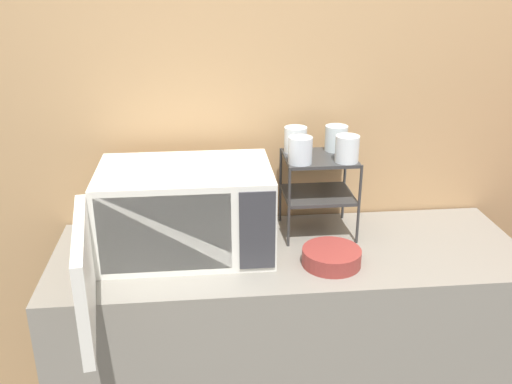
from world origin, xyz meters
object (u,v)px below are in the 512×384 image
at_px(bowl, 331,257).
at_px(glass_back_left, 295,140).
at_px(glass_front_right, 347,149).
at_px(glass_front_left, 300,150).
at_px(microwave, 182,213).
at_px(glass_back_right, 336,138).
at_px(dish_rack, 319,178).

bearing_deg(bowl, glass_back_left, 103.85).
height_order(glass_front_right, bowl, glass_front_right).
bearing_deg(glass_front_left, microwave, -171.57).
relative_size(glass_back_right, bowl, 0.47).
relative_size(glass_front_left, glass_back_left, 1.00).
bearing_deg(glass_front_right, glass_back_right, 93.92).
bearing_deg(glass_front_left, glass_back_right, 39.50).
distance_m(dish_rack, glass_front_right, 0.16).
bearing_deg(glass_front_left, dish_rack, 37.45).
xyz_separation_m(glass_front_left, bowl, (0.08, -0.19, -0.32)).
distance_m(microwave, glass_back_left, 0.49).
xyz_separation_m(glass_front_left, glass_back_right, (0.15, 0.13, 0.00)).
height_order(dish_rack, bowl, dish_rack).
relative_size(microwave, bowl, 4.16).
height_order(glass_back_right, glass_front_right, same).
relative_size(dish_rack, glass_front_left, 3.20).
relative_size(glass_front_left, glass_back_right, 1.00).
bearing_deg(glass_front_right, glass_back_left, 141.99).
relative_size(microwave, dish_rack, 2.77).
xyz_separation_m(microwave, glass_front_left, (0.41, 0.06, 0.19)).
bearing_deg(glass_back_left, glass_back_right, 1.01).
bearing_deg(glass_front_right, dish_rack, 142.20).
xyz_separation_m(glass_back_right, glass_front_right, (0.01, -0.13, 0.00)).
height_order(glass_front_left, glass_back_left, same).
bearing_deg(dish_rack, bowl, -90.20).
relative_size(glass_front_right, glass_back_left, 1.00).
distance_m(microwave, glass_front_right, 0.61).
xyz_separation_m(microwave, glass_front_right, (0.58, 0.06, 0.19)).
height_order(microwave, glass_back_right, glass_back_right).
xyz_separation_m(microwave, dish_rack, (0.49, 0.12, 0.06)).
bearing_deg(bowl, glass_front_right, 66.66).
xyz_separation_m(dish_rack, glass_front_right, (0.08, -0.06, 0.13)).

